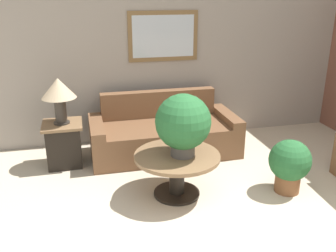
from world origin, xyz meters
The scene contains 7 objects.
wall_back centered at (0.00, 3.33, 1.31)m, with size 7.38×0.09×2.60m.
couch_main centered at (-0.25, 2.71, 0.27)m, with size 2.03×0.92×0.82m.
coffee_table centered at (-0.37, 1.53, 0.36)m, with size 0.95×0.95×0.50m.
side_table centered at (-1.61, 2.63, 0.29)m, with size 0.50×0.50×0.58m.
table_lamp centered at (-1.61, 2.63, 1.00)m, with size 0.43×0.43×0.59m.
potted_plant_on_table centered at (-0.32, 1.49, 0.86)m, with size 0.60×0.60×0.68m.
potted_plant_floor centered at (0.88, 1.30, 0.35)m, with size 0.47×0.47×0.63m.
Camera 1 is at (-1.35, -2.07, 2.19)m, focal length 40.00 mm.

